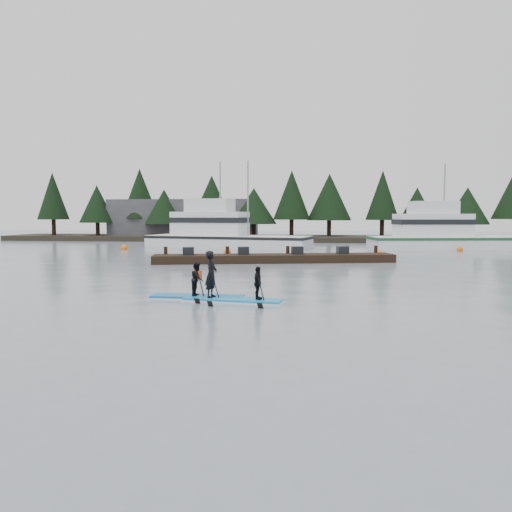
# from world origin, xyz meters

# --- Properties ---
(ground) EXTENTS (160.00, 160.00, 0.00)m
(ground) POSITION_xyz_m (0.00, 0.00, 0.00)
(ground) COLOR slate
(ground) RESTS_ON ground
(far_shore) EXTENTS (70.00, 8.00, 0.60)m
(far_shore) POSITION_xyz_m (0.00, 42.00, 0.30)
(far_shore) COLOR #2D281E
(far_shore) RESTS_ON ground
(treeline) EXTENTS (60.00, 4.00, 8.00)m
(treeline) POSITION_xyz_m (0.00, 42.00, 0.00)
(treeline) COLOR black
(treeline) RESTS_ON ground
(waterfront_building) EXTENTS (18.00, 6.00, 5.00)m
(waterfront_building) POSITION_xyz_m (-14.00, 44.00, 2.50)
(waterfront_building) COLOR #4C4C51
(waterfront_building) RESTS_ON ground
(fishing_boat_large) EXTENTS (16.00, 7.37, 8.97)m
(fishing_boat_large) POSITION_xyz_m (-6.08, 29.02, 0.66)
(fishing_boat_large) COLOR white
(fishing_boat_large) RESTS_ON ground
(fishing_boat_medium) EXTENTS (14.78, 6.51, 8.53)m
(fishing_boat_medium) POSITION_xyz_m (14.30, 29.37, 0.60)
(fishing_boat_medium) COLOR white
(fishing_boat_medium) RESTS_ON ground
(floating_dock) EXTENTS (15.57, 5.38, 0.52)m
(floating_dock) POSITION_xyz_m (0.09, 14.61, 0.26)
(floating_dock) COLOR black
(floating_dock) RESTS_ON ground
(buoy_a) EXTENTS (0.60, 0.60, 0.60)m
(buoy_a) POSITION_xyz_m (-14.10, 24.63, 0.00)
(buoy_a) COLOR orange
(buoy_a) RESTS_ON ground
(buoy_b) EXTENTS (0.58, 0.58, 0.58)m
(buoy_b) POSITION_xyz_m (-4.26, 21.47, 0.00)
(buoy_b) COLOR orange
(buoy_b) RESTS_ON ground
(buoy_d) EXTENTS (0.55, 0.55, 0.55)m
(buoy_d) POSITION_xyz_m (7.47, 21.26, 0.00)
(buoy_d) COLOR orange
(buoy_d) RESTS_ON ground
(buoy_c) EXTENTS (0.51, 0.51, 0.51)m
(buoy_c) POSITION_xyz_m (14.81, 26.68, 0.00)
(buoy_c) COLOR orange
(buoy_c) RESTS_ON ground
(paddleboard_solo) EXTENTS (3.37, 1.08, 1.80)m
(paddleboard_solo) POSITION_xyz_m (-1.40, 0.16, 0.39)
(paddleboard_solo) COLOR #1166A5
(paddleboard_solo) RESTS_ON ground
(paddleboard_duo) EXTENTS (3.55, 1.42, 2.27)m
(paddleboard_duo) POSITION_xyz_m (-0.13, -0.30, 0.57)
(paddleboard_duo) COLOR #1585C8
(paddleboard_duo) RESTS_ON ground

